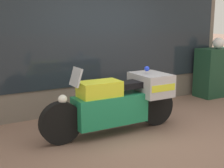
# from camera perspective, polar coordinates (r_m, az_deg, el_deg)

# --- Properties ---
(ground_plane) EXTENTS (60.00, 60.00, 0.00)m
(ground_plane) POSITION_cam_1_polar(r_m,az_deg,el_deg) (5.15, 7.15, -9.46)
(ground_plane) COLOR #7A5B4C
(shop_building) EXTENTS (6.58, 0.55, 3.40)m
(shop_building) POSITION_cam_1_polar(r_m,az_deg,el_deg) (6.32, -6.68, 10.31)
(shop_building) COLOR #6B6056
(shop_building) RESTS_ON ground
(window_display) EXTENTS (5.29, 0.30, 1.80)m
(window_display) POSITION_cam_1_polar(r_m,az_deg,el_deg) (6.83, -0.78, -0.20)
(window_display) COLOR slate
(window_display) RESTS_ON ground
(paramedic_motorcycle) EXTENTS (2.45, 0.72, 1.15)m
(paramedic_motorcycle) POSITION_cam_1_polar(r_m,az_deg,el_deg) (5.16, 1.75, -2.91)
(paramedic_motorcycle) COLOR black
(paramedic_motorcycle) RESTS_ON ground
(utility_cabinet) EXTENTS (0.95, 0.52, 1.17)m
(utility_cabinet) POSITION_cam_1_polar(r_m,az_deg,el_deg) (8.03, 18.35, 2.04)
(utility_cabinet) COLOR #193D28
(utility_cabinet) RESTS_ON ground
(white_helmet) EXTENTS (0.26, 0.26, 0.26)m
(white_helmet) POSITION_cam_1_polar(r_m,az_deg,el_deg) (7.88, 18.86, 7.10)
(white_helmet) COLOR white
(white_helmet) RESTS_ON utility_cabinet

